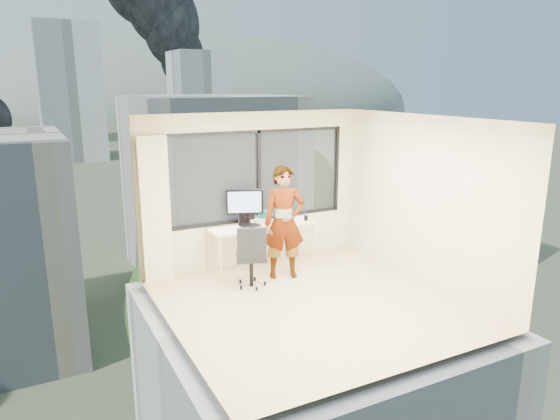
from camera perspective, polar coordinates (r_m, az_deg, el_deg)
floor at (r=7.40m, az=3.60°, el=-10.36°), size 4.00×4.00×0.01m
ceiling at (r=6.76m, az=3.94°, el=10.15°), size 4.00×4.00×0.01m
wall_front at (r=5.43m, az=14.69°, el=-5.29°), size 4.00×0.01×2.60m
wall_left at (r=6.22m, az=-12.30°, el=-2.68°), size 0.01×4.00×2.60m
wall_right at (r=8.15m, az=15.92°, el=1.06°), size 0.01×4.00×2.60m
window_wall at (r=8.68m, az=-2.73°, el=3.86°), size 3.30×0.16×1.55m
curtain at (r=8.09m, az=-13.83°, el=-0.00°), size 0.45×0.14×2.30m
desk at (r=8.64m, az=-2.00°, el=-4.05°), size 1.80×0.60×0.75m
chair at (r=7.80m, az=-3.26°, el=-5.04°), size 0.66×0.66×1.01m
person at (r=8.06m, az=0.46°, el=-1.40°), size 0.76×0.62×1.82m
monitor at (r=8.46m, az=-3.98°, el=0.34°), size 0.62×0.34×0.61m
game_console at (r=8.73m, az=-2.72°, el=-1.04°), size 0.32×0.28×0.08m
laptop at (r=8.43m, az=-3.41°, el=-1.14°), size 0.34×0.36×0.20m
cellphone at (r=8.25m, az=-3.95°, el=-2.17°), size 0.13×0.08×0.01m
pen_cup at (r=8.80m, az=2.92°, el=-0.86°), size 0.09×0.09×0.09m
handbag at (r=8.70m, az=-1.65°, el=-0.59°), size 0.30×0.18×0.22m
exterior_ground at (r=126.98m, az=-25.44°, el=4.93°), size 400.00×400.00×0.04m
near_bldg_b at (r=47.31m, az=-7.57°, el=2.85°), size 14.00×13.00×16.00m
near_bldg_c at (r=49.06m, az=17.02°, el=-0.84°), size 12.00×10.00×10.00m
far_tower_b at (r=126.32m, az=-22.48°, el=12.05°), size 13.00×13.00×30.00m
far_tower_c at (r=153.68m, az=-8.99°, el=12.33°), size 15.00×15.00×26.00m
hill_b at (r=342.24m, az=-9.72°, el=10.95°), size 300.00×220.00×96.00m
tree_b at (r=27.91m, az=-8.89°, el=-12.90°), size 7.60×7.60×9.00m
tree_c at (r=53.76m, az=1.87°, el=1.05°), size 8.40×8.40×10.00m
smoke_plume_b at (r=186.79m, az=-9.34°, el=21.20°), size 30.00×18.00×70.00m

